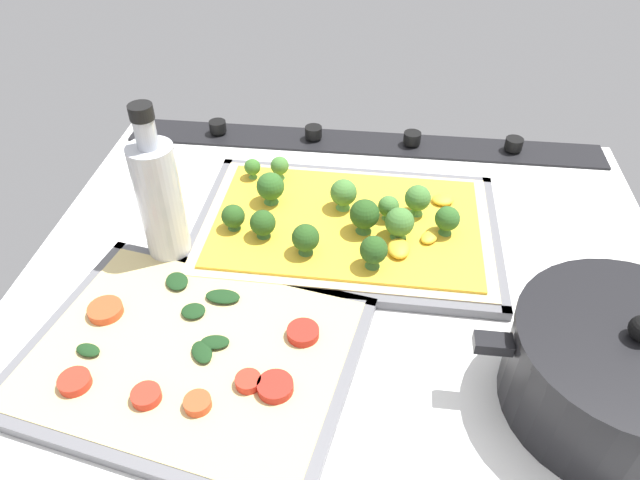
% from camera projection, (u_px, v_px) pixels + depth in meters
% --- Properties ---
extents(ground_plane, '(0.80, 0.72, 0.03)m').
position_uv_depth(ground_plane, '(346.00, 288.00, 0.73)').
color(ground_plane, white).
extents(stove_control_panel, '(0.77, 0.07, 0.03)m').
position_uv_depth(stove_control_panel, '(362.00, 141.00, 0.96)').
color(stove_control_panel, black).
rests_on(stove_control_panel, ground_plane).
extents(baking_tray_front, '(0.41, 0.28, 0.01)m').
position_uv_depth(baking_tray_front, '(346.00, 230.00, 0.79)').
color(baking_tray_front, slate).
rests_on(baking_tray_front, ground_plane).
extents(broccoli_pizza, '(0.38, 0.26, 0.06)m').
position_uv_depth(broccoli_pizza, '(346.00, 221.00, 0.77)').
color(broccoli_pizza, beige).
rests_on(broccoli_pizza, baking_tray_front).
extents(baking_tray_back, '(0.39, 0.33, 0.01)m').
position_uv_depth(baking_tray_back, '(191.00, 357.00, 0.62)').
color(baking_tray_back, slate).
rests_on(baking_tray_back, ground_plane).
extents(veggie_pizza_back, '(0.36, 0.30, 0.02)m').
position_uv_depth(veggie_pizza_back, '(191.00, 353.00, 0.62)').
color(veggie_pizza_back, '#CEB87A').
rests_on(veggie_pizza_back, baking_tray_back).
extents(cooking_pot, '(0.28, 0.21, 0.12)m').
position_uv_depth(cooking_pot, '(620.00, 372.00, 0.55)').
color(cooking_pot, black).
rests_on(cooking_pot, ground_plane).
extents(oil_bottle, '(0.05, 0.05, 0.21)m').
position_uv_depth(oil_bottle, '(160.00, 201.00, 0.70)').
color(oil_bottle, '#B7BCC6').
rests_on(oil_bottle, ground_plane).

